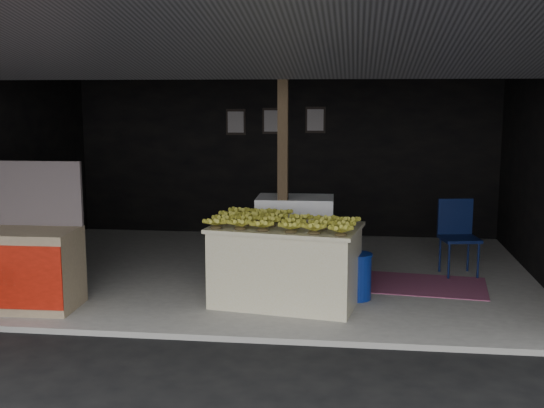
# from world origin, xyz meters

# --- Properties ---
(ground) EXTENTS (80.00, 80.00, 0.00)m
(ground) POSITION_xyz_m (0.00, 0.00, 0.00)
(ground) COLOR black
(ground) RESTS_ON ground
(concrete_slab) EXTENTS (7.00, 5.00, 0.06)m
(concrete_slab) POSITION_xyz_m (0.00, 2.50, 0.03)
(concrete_slab) COLOR gray
(concrete_slab) RESTS_ON ground
(shophouse) EXTENTS (7.40, 7.29, 3.02)m
(shophouse) POSITION_xyz_m (0.00, 2.82, 2.10)
(shophouse) COLOR black
(shophouse) RESTS_ON ground
(banana_table) EXTENTS (1.72, 1.22, 0.88)m
(banana_table) POSITION_xyz_m (0.42, 1.12, 0.50)
(banana_table) COLOR beige
(banana_table) RESTS_ON concrete_slab
(banana_pile) EXTENTS (1.59, 1.10, 0.17)m
(banana_pile) POSITION_xyz_m (0.42, 1.12, 1.02)
(banana_pile) COLOR gold
(banana_pile) RESTS_ON banana_table
(white_crate) EXTENTS (0.96, 0.67, 1.04)m
(white_crate) POSITION_xyz_m (0.43, 2.13, 0.58)
(white_crate) COLOR white
(white_crate) RESTS_ON concrete_slab
(neighbor_stall) EXTENTS (1.54, 0.72, 1.57)m
(neighbor_stall) POSITION_xyz_m (-2.56, 0.62, 0.53)
(neighbor_stall) COLOR #998466
(neighbor_stall) RESTS_ON concrete_slab
(water_barrel) EXTENTS (0.34, 0.34, 0.50)m
(water_barrel) POSITION_xyz_m (1.19, 1.38, 0.31)
(water_barrel) COLOR navy
(water_barrel) RESTS_ON concrete_slab
(plastic_chair) EXTENTS (0.53, 0.53, 0.96)m
(plastic_chair) POSITION_xyz_m (2.47, 2.68, 0.63)
(plastic_chair) COLOR #091234
(plastic_chair) RESTS_ON concrete_slab
(magenta_rug) EXTENTS (1.61, 1.17, 0.01)m
(magenta_rug) POSITION_xyz_m (2.00, 2.04, 0.07)
(magenta_rug) COLOR maroon
(magenta_rug) RESTS_ON concrete_slab
(picture_frames) EXTENTS (1.62, 0.04, 0.46)m
(picture_frames) POSITION_xyz_m (-0.17, 4.89, 1.93)
(picture_frames) COLOR black
(picture_frames) RESTS_ON shophouse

